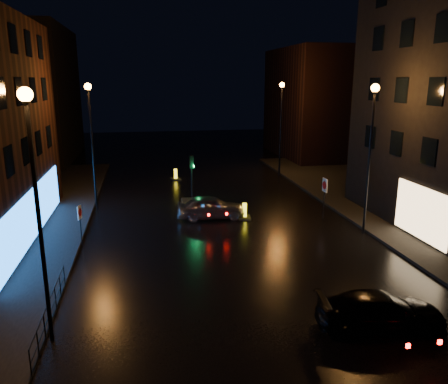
{
  "coord_description": "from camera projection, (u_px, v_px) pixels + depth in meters",
  "views": [
    {
      "loc": [
        -4.46,
        -15.93,
        8.56
      ],
      "look_at": [
        -0.36,
        6.08,
        2.8
      ],
      "focal_mm": 35.0,
      "sensor_mm": 36.0,
      "label": 1
    }
  ],
  "objects": [
    {
      "name": "bollard_near",
      "position": [
        245.0,
        215.0,
        27.84
      ],
      "size": [
        0.91,
        1.22,
        0.98
      ],
      "rotation": [
        0.0,
        0.0,
        -0.16
      ],
      "color": "black",
      "rests_on": "ground"
    },
    {
      "name": "street_lamp_lnear",
      "position": [
        35.0,
        180.0,
        13.42
      ],
      "size": [
        0.44,
        0.44,
        8.37
      ],
      "color": "black",
      "rests_on": "ground"
    },
    {
      "name": "road_sign_right",
      "position": [
        325.0,
        189.0,
        27.34
      ],
      "size": [
        0.09,
        0.63,
        2.6
      ],
      "rotation": [
        0.0,
        0.0,
        3.18
      ],
      "color": "black",
      "rests_on": "ground"
    },
    {
      "name": "pavement_right",
      "position": [
        437.0,
        215.0,
        28.17
      ],
      "size": [
        12.0,
        44.0,
        0.15
      ],
      "primitive_type": "cube",
      "color": "black",
      "rests_on": "ground"
    },
    {
      "name": "dark_sedan",
      "position": [
        381.0,
        311.0,
        15.35
      ],
      "size": [
        4.7,
        2.35,
        1.31
      ],
      "primitive_type": "imported",
      "rotation": [
        0.0,
        0.0,
        1.46
      ],
      "color": "black",
      "rests_on": "ground"
    },
    {
      "name": "traffic_signal",
      "position": [
        192.0,
        197.0,
        31.08
      ],
      "size": [
        1.4,
        2.4,
        3.45
      ],
      "color": "black",
      "rests_on": "ground"
    },
    {
      "name": "street_lamp_rfar",
      "position": [
        281.0,
        115.0,
        39.03
      ],
      "size": [
        0.44,
        0.44,
        8.37
      ],
      "color": "black",
      "rests_on": "ground"
    },
    {
      "name": "guard_railing",
      "position": [
        50.0,
        306.0,
        15.53
      ],
      "size": [
        0.05,
        6.04,
        1.0
      ],
      "color": "black",
      "rests_on": "ground"
    },
    {
      "name": "ground",
      "position": [
        259.0,
        293.0,
        18.09
      ],
      "size": [
        120.0,
        120.0,
        0.0
      ],
      "primitive_type": "plane",
      "color": "black",
      "rests_on": "ground"
    },
    {
      "name": "silver_hatchback",
      "position": [
        211.0,
        207.0,
        27.69
      ],
      "size": [
        4.41,
        2.02,
        1.46
      ],
      "primitive_type": "imported",
      "rotation": [
        0.0,
        0.0,
        1.5
      ],
      "color": "#9CA0A4",
      "rests_on": "ground"
    },
    {
      "name": "street_lamp_rnear",
      "position": [
        371.0,
        137.0,
        23.8
      ],
      "size": [
        0.44,
        0.44,
        8.37
      ],
      "color": "black",
      "rests_on": "ground"
    },
    {
      "name": "bollard_far",
      "position": [
        176.0,
        177.0,
        38.67
      ],
      "size": [
        0.94,
        1.22,
        0.95
      ],
      "rotation": [
        0.0,
        0.0,
        0.22
      ],
      "color": "black",
      "rests_on": "ground"
    },
    {
      "name": "building_far_right",
      "position": [
        315.0,
        103.0,
        49.72
      ],
      "size": [
        8.0,
        14.0,
        12.0
      ],
      "primitive_type": "cube",
      "color": "black",
      "rests_on": "ground"
    },
    {
      "name": "road_sign_left",
      "position": [
        80.0,
        216.0,
        22.81
      ],
      "size": [
        0.16,
        0.54,
        2.23
      ],
      "rotation": [
        0.0,
        0.0,
        -0.21
      ],
      "color": "black",
      "rests_on": "ground"
    },
    {
      "name": "building_far_left",
      "position": [
        32.0,
        95.0,
        46.83
      ],
      "size": [
        8.0,
        16.0,
        14.0
      ],
      "primitive_type": "cube",
      "color": "black",
      "rests_on": "ground"
    },
    {
      "name": "street_lamp_lfar",
      "position": [
        91.0,
        127.0,
        28.65
      ],
      "size": [
        0.44,
        0.44,
        8.37
      ],
      "color": "black",
      "rests_on": "ground"
    }
  ]
}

